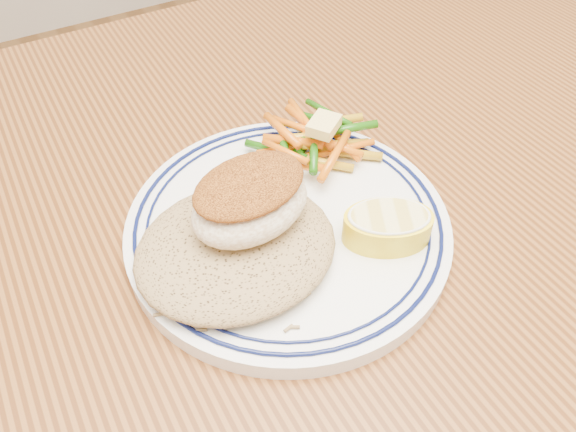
# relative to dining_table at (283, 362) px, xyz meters

# --- Properties ---
(dining_table) EXTENTS (1.50, 0.90, 0.75)m
(dining_table) POSITION_rel_dining_table_xyz_m (0.00, 0.00, 0.00)
(dining_table) COLOR #532A10
(dining_table) RESTS_ON ground
(plate) EXTENTS (0.25, 0.25, 0.02)m
(plate) POSITION_rel_dining_table_xyz_m (0.03, 0.05, 0.11)
(plate) COLOR white
(plate) RESTS_ON dining_table
(rice_pilaf) EXTENTS (0.15, 0.13, 0.03)m
(rice_pilaf) POSITION_rel_dining_table_xyz_m (-0.02, 0.03, 0.13)
(rice_pilaf) COLOR olive
(rice_pilaf) RESTS_ON plate
(fish_fillet) EXTENTS (0.10, 0.08, 0.04)m
(fish_fillet) POSITION_rel_dining_table_xyz_m (-0.00, 0.04, 0.16)
(fish_fillet) COLOR #F9EACE
(fish_fillet) RESTS_ON rice_pilaf
(vegetable_pile) EXTENTS (0.11, 0.10, 0.03)m
(vegetable_pile) POSITION_rel_dining_table_xyz_m (0.09, 0.11, 0.13)
(vegetable_pile) COLOR #D65E0A
(vegetable_pile) RESTS_ON plate
(butter_pat) EXTENTS (0.03, 0.03, 0.01)m
(butter_pat) POSITION_rel_dining_table_xyz_m (0.10, 0.10, 0.14)
(butter_pat) COLOR #FEE07C
(butter_pat) RESTS_ON vegetable_pile
(lemon_wedge) EXTENTS (0.08, 0.08, 0.03)m
(lemon_wedge) POSITION_rel_dining_table_xyz_m (0.09, -0.00, 0.13)
(lemon_wedge) COLOR yellow
(lemon_wedge) RESTS_ON plate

